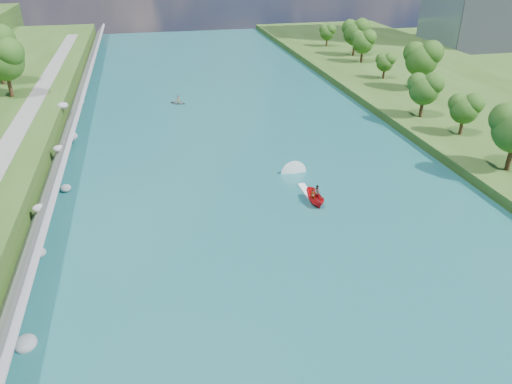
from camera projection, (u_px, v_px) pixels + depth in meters
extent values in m
plane|color=#2D5119|center=(294.00, 256.00, 51.21)|extent=(260.00, 260.00, 0.00)
cube|color=#175358|center=(253.00, 175.00, 68.55)|extent=(55.00, 240.00, 0.10)
cube|color=slate|center=(52.00, 182.00, 62.68)|extent=(3.54, 236.00, 4.05)
ellipsoid|color=gray|center=(26.00, 344.00, 39.87)|extent=(1.79, 2.07, 1.14)
ellipsoid|color=gray|center=(40.00, 253.00, 49.22)|extent=(1.13, 1.35, 0.84)
ellipsoid|color=gray|center=(40.00, 208.00, 56.33)|extent=(1.60, 1.39, 0.96)
ellipsoid|color=gray|center=(66.00, 188.00, 63.91)|extent=(1.35, 1.48, 0.93)
ellipsoid|color=gray|center=(59.00, 149.00, 71.14)|extent=(1.51, 1.58, 0.98)
ellipsoid|color=gray|center=(72.00, 136.00, 78.08)|extent=(1.83, 2.03, 1.37)
ellipsoid|color=gray|center=(63.00, 106.00, 85.58)|extent=(1.90, 1.97, 1.17)
ellipsoid|color=gray|center=(79.00, 101.00, 95.08)|extent=(1.80, 1.94, 1.17)
ellipsoid|color=#1F4612|center=(5.00, 63.00, 87.55)|extent=(7.26, 7.26, 12.10)
ellipsoid|color=#1F4612|center=(464.00, 111.00, 76.75)|extent=(4.69, 4.69, 7.81)
ellipsoid|color=#1F4612|center=(424.00, 91.00, 84.32)|extent=(5.42, 5.42, 9.03)
ellipsoid|color=#1F4612|center=(421.00, 61.00, 99.13)|extent=(6.86, 6.86, 11.44)
ellipsoid|color=#1F4612|center=(385.00, 64.00, 108.13)|extent=(3.91, 3.91, 6.51)
ellipsoid|color=#1F4612|center=(363.00, 43.00, 121.70)|extent=(5.51, 5.51, 9.18)
ellipsoid|color=#1F4612|center=(355.00, 34.00, 128.41)|extent=(6.55, 6.55, 10.92)
ellipsoid|color=#1F4612|center=(327.00, 33.00, 140.20)|extent=(4.28, 4.28, 7.13)
imported|color=red|center=(315.00, 197.00, 60.94)|extent=(1.75, 4.10, 1.55)
imported|color=#66605B|center=(313.00, 196.00, 60.33)|extent=(0.68, 0.51, 1.69)
imported|color=#66605B|center=(317.00, 192.00, 61.28)|extent=(1.01, 0.90, 1.72)
cube|color=white|center=(307.00, 192.00, 63.89)|extent=(0.90, 5.00, 0.06)
imported|color=gray|center=(178.00, 102.00, 97.65)|extent=(3.82, 3.67, 0.64)
imported|color=#66605B|center=(178.00, 99.00, 97.36)|extent=(0.70, 0.46, 1.40)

